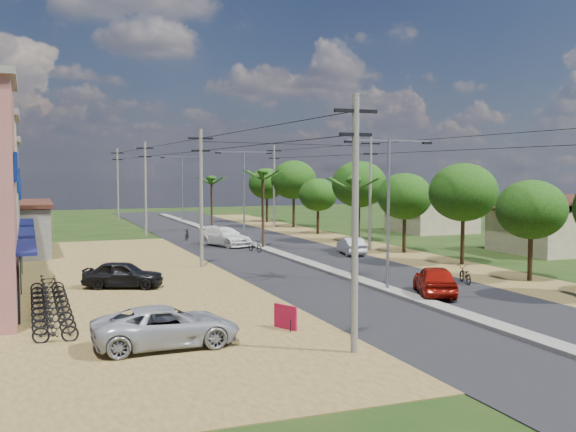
# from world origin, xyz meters

# --- Properties ---
(ground) EXTENTS (160.00, 160.00, 0.00)m
(ground) POSITION_xyz_m (0.00, 0.00, 0.00)
(ground) COLOR black
(ground) RESTS_ON ground
(road) EXTENTS (12.00, 110.00, 0.04)m
(road) POSITION_xyz_m (0.00, 15.00, 0.02)
(road) COLOR black
(road) RESTS_ON ground
(median) EXTENTS (1.00, 90.00, 0.18)m
(median) POSITION_xyz_m (0.00, 18.00, 0.09)
(median) COLOR #605E56
(median) RESTS_ON ground
(dirt_lot_west) EXTENTS (18.00, 46.00, 0.04)m
(dirt_lot_west) POSITION_xyz_m (-15.00, 8.00, 0.02)
(dirt_lot_west) COLOR brown
(dirt_lot_west) RESTS_ON ground
(dirt_shoulder_east) EXTENTS (5.00, 90.00, 0.03)m
(dirt_shoulder_east) POSITION_xyz_m (8.50, 15.00, 0.01)
(dirt_shoulder_east) COLOR brown
(dirt_shoulder_east) RESTS_ON ground
(house_east_near) EXTENTS (7.60, 7.50, 4.60)m
(house_east_near) POSITION_xyz_m (20.00, 10.00, 2.39)
(house_east_near) COLOR #9E856B
(house_east_near) RESTS_ON ground
(house_east_far) EXTENTS (7.60, 7.50, 4.60)m
(house_east_far) POSITION_xyz_m (21.00, 28.00, 2.39)
(house_east_far) COLOR #9E856B
(house_east_far) RESTS_ON ground
(tree_east_b) EXTENTS (4.00, 4.00, 5.83)m
(tree_east_b) POSITION_xyz_m (9.30, 0.00, 4.11)
(tree_east_b) COLOR black
(tree_east_b) RESTS_ON ground
(tree_east_c) EXTENTS (4.60, 4.60, 6.83)m
(tree_east_c) POSITION_xyz_m (9.70, 7.00, 4.86)
(tree_east_c) COLOR black
(tree_east_c) RESTS_ON ground
(tree_east_d) EXTENTS (4.20, 4.20, 6.13)m
(tree_east_d) POSITION_xyz_m (9.40, 14.00, 4.34)
(tree_east_d) COLOR black
(tree_east_d) RESTS_ON ground
(tree_east_e) EXTENTS (4.80, 4.80, 7.14)m
(tree_east_e) POSITION_xyz_m (9.60, 22.00, 5.09)
(tree_east_e) COLOR black
(tree_east_e) RESTS_ON ground
(tree_east_f) EXTENTS (3.80, 3.80, 5.52)m
(tree_east_f) POSITION_xyz_m (9.20, 30.00, 3.89)
(tree_east_f) COLOR black
(tree_east_f) RESTS_ON ground
(tree_east_g) EXTENTS (5.00, 5.00, 7.38)m
(tree_east_g) POSITION_xyz_m (9.80, 38.00, 5.24)
(tree_east_g) COLOR black
(tree_east_g) RESTS_ON ground
(tree_east_h) EXTENTS (4.40, 4.40, 6.52)m
(tree_east_h) POSITION_xyz_m (9.50, 46.00, 4.64)
(tree_east_h) COLOR black
(tree_east_h) RESTS_ON ground
(palm_median_near) EXTENTS (2.00, 2.00, 6.15)m
(palm_median_near) POSITION_xyz_m (0.00, 4.00, 5.54)
(palm_median_near) COLOR black
(palm_median_near) RESTS_ON ground
(palm_median_mid) EXTENTS (2.00, 2.00, 6.55)m
(palm_median_mid) POSITION_xyz_m (0.00, 20.00, 5.90)
(palm_median_mid) COLOR black
(palm_median_mid) RESTS_ON ground
(palm_median_far) EXTENTS (2.00, 2.00, 5.85)m
(palm_median_far) POSITION_xyz_m (0.00, 36.00, 5.26)
(palm_median_far) COLOR black
(palm_median_far) RESTS_ON ground
(streetlight_near) EXTENTS (5.10, 0.18, 8.00)m
(streetlight_near) POSITION_xyz_m (0.00, 0.00, 4.79)
(streetlight_near) COLOR gray
(streetlight_near) RESTS_ON ground
(streetlight_mid) EXTENTS (5.10, 0.18, 8.00)m
(streetlight_mid) POSITION_xyz_m (0.00, 25.00, 4.79)
(streetlight_mid) COLOR gray
(streetlight_mid) RESTS_ON ground
(streetlight_far) EXTENTS (5.10, 0.18, 8.00)m
(streetlight_far) POSITION_xyz_m (0.00, 50.00, 4.79)
(streetlight_far) COLOR gray
(streetlight_far) RESTS_ON ground
(utility_pole_w_a) EXTENTS (1.60, 0.24, 9.00)m
(utility_pole_w_a) POSITION_xyz_m (-7.00, -10.00, 4.76)
(utility_pole_w_a) COLOR #605E56
(utility_pole_w_a) RESTS_ON ground
(utility_pole_w_b) EXTENTS (1.60, 0.24, 9.00)m
(utility_pole_w_b) POSITION_xyz_m (-7.00, 12.00, 4.76)
(utility_pole_w_b) COLOR #605E56
(utility_pole_w_b) RESTS_ON ground
(utility_pole_w_c) EXTENTS (1.60, 0.24, 9.00)m
(utility_pole_w_c) POSITION_xyz_m (-7.00, 34.00, 4.76)
(utility_pole_w_c) COLOR #605E56
(utility_pole_w_c) RESTS_ON ground
(utility_pole_w_d) EXTENTS (1.60, 0.24, 9.00)m
(utility_pole_w_d) POSITION_xyz_m (-7.00, 55.00, 4.76)
(utility_pole_w_d) COLOR #605E56
(utility_pole_w_d) RESTS_ON ground
(utility_pole_e_b) EXTENTS (1.60, 0.24, 9.00)m
(utility_pole_e_b) POSITION_xyz_m (7.50, 16.00, 4.76)
(utility_pole_e_b) COLOR #605E56
(utility_pole_e_b) RESTS_ON ground
(utility_pole_e_c) EXTENTS (1.60, 0.24, 9.00)m
(utility_pole_e_c) POSITION_xyz_m (7.50, 38.00, 4.76)
(utility_pole_e_c) COLOR #605E56
(utility_pole_e_c) RESTS_ON ground
(car_red_near) EXTENTS (3.52, 4.84, 1.53)m
(car_red_near) POSITION_xyz_m (1.66, -1.90, 0.77)
(car_red_near) COLOR maroon
(car_red_near) RESTS_ON ground
(car_silver_mid) EXTENTS (2.10, 4.10, 1.29)m
(car_silver_mid) POSITION_xyz_m (5.00, 14.27, 0.64)
(car_silver_mid) COLOR #ACAEB4
(car_silver_mid) RESTS_ON ground
(car_white_far) EXTENTS (3.94, 5.72, 1.54)m
(car_white_far) POSITION_xyz_m (-2.25, 23.08, 0.77)
(car_white_far) COLOR silver
(car_white_far) RESTS_ON ground
(car_parked_silver) EXTENTS (5.32, 2.52, 1.47)m
(car_parked_silver) POSITION_xyz_m (-12.96, -6.85, 0.73)
(car_parked_silver) COLOR #ACAEB4
(car_parked_silver) RESTS_ON ground
(car_parked_dark) EXTENTS (4.59, 3.20, 1.45)m
(car_parked_dark) POSITION_xyz_m (-12.80, 5.99, 0.73)
(car_parked_dark) COLOR black
(car_parked_dark) RESTS_ON ground
(moto_rider_east) EXTENTS (1.19, 1.98, 0.98)m
(moto_rider_east) POSITION_xyz_m (5.20, 0.48, 0.49)
(moto_rider_east) COLOR black
(moto_rider_east) RESTS_ON ground
(moto_rider_west_a) EXTENTS (1.07, 1.91, 0.95)m
(moto_rider_west_a) POSITION_xyz_m (-1.20, 18.38, 0.48)
(moto_rider_west_a) COLOR black
(moto_rider_west_a) RESTS_ON ground
(moto_rider_west_b) EXTENTS (1.08, 1.79, 1.04)m
(moto_rider_west_b) POSITION_xyz_m (-4.20, 28.79, 0.52)
(moto_rider_west_b) COLOR black
(moto_rider_west_b) RESTS_ON ground
(roadside_sign) EXTENTS (0.58, 1.15, 1.01)m
(roadside_sign) POSITION_xyz_m (-8.00, -5.89, 0.50)
(roadside_sign) COLOR maroon
(roadside_sign) RESTS_ON ground
(parked_scooter_row) EXTENTS (1.71, 11.05, 1.00)m
(parked_scooter_row) POSITION_xyz_m (-16.67, 0.40, 0.50)
(parked_scooter_row) COLOR black
(parked_scooter_row) RESTS_ON ground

